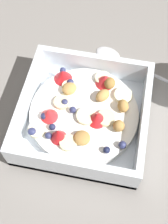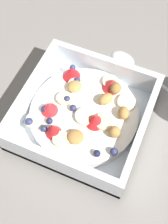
# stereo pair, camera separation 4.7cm
# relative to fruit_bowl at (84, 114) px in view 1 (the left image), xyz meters

# --- Properties ---
(ground_plane) EXTENTS (2.40, 2.40, 0.00)m
(ground_plane) POSITION_rel_fruit_bowl_xyz_m (-0.01, -0.01, -0.02)
(ground_plane) COLOR gray
(fruit_bowl) EXTENTS (0.20, 0.20, 0.06)m
(fruit_bowl) POSITION_rel_fruit_bowl_xyz_m (0.00, 0.00, 0.00)
(fruit_bowl) COLOR white
(fruit_bowl) RESTS_ON ground
(spoon) EXTENTS (0.08, 0.17, 0.01)m
(spoon) POSITION_rel_fruit_bowl_xyz_m (-0.14, 0.04, -0.02)
(spoon) COLOR silver
(spoon) RESTS_ON ground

